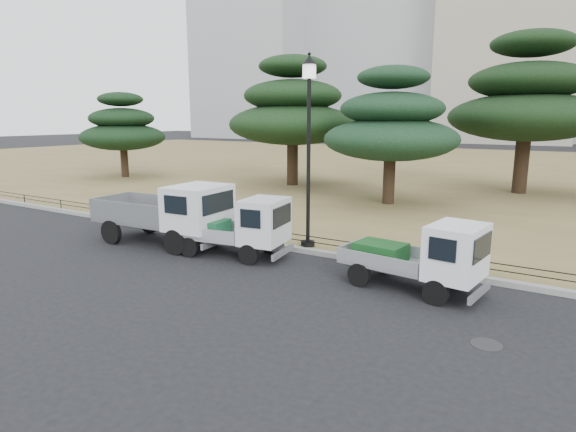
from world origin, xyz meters
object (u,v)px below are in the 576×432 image
Objects in this scene: truck_kei_front at (239,227)px; truck_large at (168,211)px; truck_kei_rear at (421,256)px; street_lamp at (309,121)px; tarp_pile at (135,209)px.

truck_large is at bearing 173.63° from truck_kei_front.
truck_large is 2.97m from truck_kei_front.
truck_kei_front reaches higher than truck_kei_rear.
street_lamp reaches higher than truck_large.
truck_large is at bearing -27.42° from tarp_pile.
truck_kei_rear is at bearing -3.13° from truck_large.
tarp_pile is (-4.24, 2.20, -0.70)m from truck_large.
street_lamp is at bearing 19.05° from truck_large.
truck_kei_front is at bearing -16.17° from tarp_pile.
tarp_pile is at bearing 177.64° from truck_kei_rear.
street_lamp is 4.07× the size of tarp_pile.
truck_kei_rear is at bearing -9.42° from truck_kei_front.
truck_large is 3.38× the size of tarp_pile.
truck_kei_rear is 13.19m from tarp_pile.
truck_kei_front is at bearing -1.11° from truck_large.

